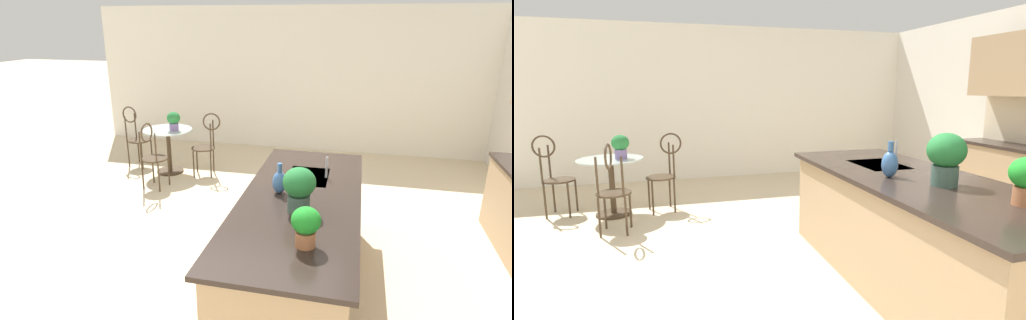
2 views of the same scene
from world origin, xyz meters
The scene contains 11 objects.
ground_plane centered at (0.00, 0.00, 0.00)m, with size 40.00×40.00×0.00m, color beige.
wall_left_window centered at (-4.26, 0.00, 1.35)m, with size 0.12×7.80×2.70m, color silver.
kitchen_island centered at (0.30, 0.85, 0.46)m, with size 2.80×1.06×0.92m.
bistro_table centered at (-2.34, -1.70, 0.45)m, with size 0.80×0.80×0.74m.
chair_near_window centered at (-2.36, -1.04, 0.57)m, with size 0.44×0.51×1.04m.
chair_by_island centered at (-2.53, -2.40, 0.57)m, with size 0.43×0.50×1.04m.
chair_toward_desk centered at (-1.60, -1.62, 0.57)m, with size 0.50×0.42×1.04m.
sink_faucet centered at (-0.25, 1.03, 1.03)m, with size 0.02×0.02×0.22m, color #B2B5BA.
potted_plant_on_table centered at (-2.30, -1.57, 0.91)m, with size 0.21×0.21×0.30m.
potted_plant_counter_near centered at (0.60, 0.87, 1.14)m, with size 0.27×0.27×0.38m.
vase_on_counter centered at (0.25, 0.64, 1.03)m, with size 0.13×0.13×0.29m.
Camera 2 is at (2.94, -1.11, 1.62)m, focal length 27.74 mm.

